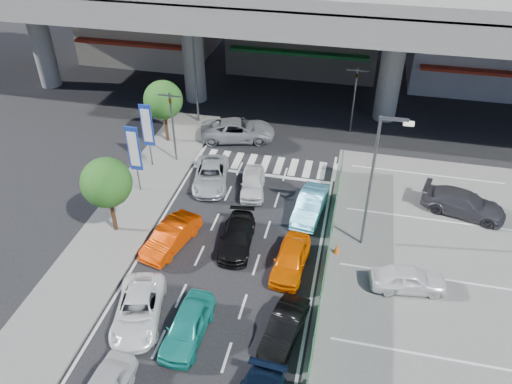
% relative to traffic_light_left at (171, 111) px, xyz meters
% --- Properties ---
extents(ground, '(120.00, 120.00, 0.00)m').
position_rel_traffic_light_left_xyz_m(ground, '(6.20, -12.00, -3.94)').
color(ground, black).
rests_on(ground, ground).
extents(parking_lot, '(12.00, 28.00, 0.06)m').
position_rel_traffic_light_left_xyz_m(parking_lot, '(17.20, -10.00, -3.91)').
color(parking_lot, '#5C5C59').
rests_on(parking_lot, ground).
extents(sidewalk_left, '(4.00, 30.00, 0.12)m').
position_rel_traffic_light_left_xyz_m(sidewalk_left, '(-0.80, -8.00, -3.88)').
color(sidewalk_left, '#5C5C59').
rests_on(sidewalk_left, ground).
extents(fence_run, '(0.16, 22.00, 1.80)m').
position_rel_traffic_light_left_xyz_m(fence_run, '(11.50, -11.00, -3.04)').
color(fence_run, '#216331').
rests_on(fence_run, ground).
extents(expressway, '(64.00, 14.00, 10.75)m').
position_rel_traffic_light_left_xyz_m(expressway, '(6.20, 10.00, 4.83)').
color(expressway, slate).
rests_on(expressway, ground).
extents(building_east, '(12.00, 10.90, 12.00)m').
position_rel_traffic_light_left_xyz_m(building_east, '(22.20, 19.97, 2.06)').
color(building_east, gray).
rests_on(building_east, ground).
extents(traffic_light_left, '(1.60, 1.24, 5.20)m').
position_rel_traffic_light_left_xyz_m(traffic_light_left, '(0.00, 0.00, 0.00)').
color(traffic_light_left, '#595B60').
rests_on(traffic_light_left, ground).
extents(traffic_light_right, '(1.60, 1.24, 5.20)m').
position_rel_traffic_light_left_xyz_m(traffic_light_right, '(11.70, 7.00, 0.00)').
color(traffic_light_right, '#595B60').
rests_on(traffic_light_right, ground).
extents(street_lamp_right, '(1.65, 0.22, 8.00)m').
position_rel_traffic_light_left_xyz_m(street_lamp_right, '(13.37, -6.00, 0.83)').
color(street_lamp_right, '#595B60').
rests_on(street_lamp_right, ground).
extents(street_lamp_left, '(1.65, 0.22, 8.00)m').
position_rel_traffic_light_left_xyz_m(street_lamp_left, '(-0.13, 6.00, 0.83)').
color(street_lamp_left, '#595B60').
rests_on(street_lamp_left, ground).
extents(signboard_near, '(0.80, 0.14, 4.70)m').
position_rel_traffic_light_left_xyz_m(signboard_near, '(-1.00, -4.01, -0.87)').
color(signboard_near, '#595B60').
rests_on(signboard_near, ground).
extents(signboard_far, '(0.80, 0.14, 4.70)m').
position_rel_traffic_light_left_xyz_m(signboard_far, '(-1.40, -1.01, -0.87)').
color(signboard_far, '#595B60').
rests_on(signboard_far, ground).
extents(tree_near, '(2.80, 2.80, 4.80)m').
position_rel_traffic_light_left_xyz_m(tree_near, '(-0.80, -8.00, -0.55)').
color(tree_near, '#382314').
rests_on(tree_near, ground).
extents(tree_far, '(2.80, 2.80, 4.80)m').
position_rel_traffic_light_left_xyz_m(tree_far, '(-1.60, 2.50, -0.55)').
color(tree_far, '#382314').
rests_on(tree_far, ground).
extents(sedan_white_mid_left, '(3.11, 4.91, 1.26)m').
position_rel_traffic_light_left_xyz_m(sedan_white_mid_left, '(3.17, -13.80, -3.30)').
color(sedan_white_mid_left, white).
rests_on(sedan_white_mid_left, ground).
extents(taxi_teal_mid, '(1.78, 4.11, 1.38)m').
position_rel_traffic_light_left_xyz_m(taxi_teal_mid, '(5.78, -14.24, -3.25)').
color(taxi_teal_mid, teal).
rests_on(taxi_teal_mid, ground).
extents(hatch_black_mid_right, '(1.93, 3.90, 1.23)m').
position_rel_traffic_light_left_xyz_m(hatch_black_mid_right, '(10.08, -13.30, -3.32)').
color(hatch_black_mid_right, black).
rests_on(hatch_black_mid_right, ground).
extents(taxi_orange_left, '(2.49, 4.42, 1.38)m').
position_rel_traffic_light_left_xyz_m(taxi_orange_left, '(2.85, -8.54, -3.25)').
color(taxi_orange_left, '#F83E02').
rests_on(taxi_orange_left, ground).
extents(sedan_black_mid, '(2.06, 4.34, 1.22)m').
position_rel_traffic_light_left_xyz_m(sedan_black_mid, '(6.40, -7.69, -3.33)').
color(sedan_black_mid, black).
rests_on(sedan_black_mid, ground).
extents(taxi_orange_right, '(1.89, 4.10, 1.36)m').
position_rel_traffic_light_left_xyz_m(taxi_orange_right, '(9.63, -8.88, -3.25)').
color(taxi_orange_right, '#F56700').
rests_on(taxi_orange_right, ground).
extents(wagon_silver_front_left, '(3.05, 4.99, 1.29)m').
position_rel_traffic_light_left_xyz_m(wagon_silver_front_left, '(3.21, -2.15, -3.29)').
color(wagon_silver_front_left, '#B0B3B8').
rests_on(wagon_silver_front_left, ground).
extents(sedan_white_front_mid, '(2.11, 3.93, 1.27)m').
position_rel_traffic_light_left_xyz_m(sedan_white_front_mid, '(6.09, -2.37, -3.30)').
color(sedan_white_front_mid, silver).
rests_on(sedan_white_front_mid, ground).
extents(kei_truck_front_right, '(1.93, 4.33, 1.38)m').
position_rel_traffic_light_left_xyz_m(kei_truck_front_right, '(10.01, -3.99, -3.25)').
color(kei_truck_front_right, '#62C7F1').
rests_on(kei_truck_front_right, ground).
extents(crossing_wagon_silver, '(5.98, 3.81, 1.54)m').
position_rel_traffic_light_left_xyz_m(crossing_wagon_silver, '(3.48, 4.03, -3.17)').
color(crossing_wagon_silver, '#9C9EA4').
rests_on(crossing_wagon_silver, ground).
extents(parked_sedan_white, '(3.96, 2.05, 1.29)m').
position_rel_traffic_light_left_xyz_m(parked_sedan_white, '(15.64, -9.03, -3.23)').
color(parked_sedan_white, white).
rests_on(parked_sedan_white, parking_lot).
extents(parked_sedan_dgrey, '(5.22, 3.16, 1.42)m').
position_rel_traffic_light_left_xyz_m(parked_sedan_dgrey, '(19.02, -1.90, -3.17)').
color(parked_sedan_dgrey, '#35343A').
rests_on(parked_sedan_dgrey, parking_lot).
extents(traffic_cone, '(0.40, 0.40, 0.64)m').
position_rel_traffic_light_left_xyz_m(traffic_cone, '(11.92, -7.17, -3.56)').
color(traffic_cone, '#FA590D').
rests_on(traffic_cone, parking_lot).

